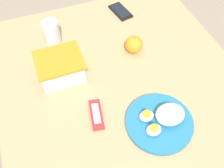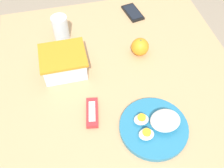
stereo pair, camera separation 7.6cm
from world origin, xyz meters
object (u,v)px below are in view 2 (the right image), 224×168
candy_bar (92,113)px  drinking_glass (61,28)px  cell_phone (133,12)px  food_container (64,63)px  rice_plate (156,126)px  orange_fruit (140,47)px

candy_bar → drinking_glass: 0.42m
candy_bar → cell_phone: size_ratio=0.87×
food_container → cell_phone: food_container is taller
rice_plate → candy_bar: bearing=152.2°
orange_fruit → rice_plate: orange_fruit is taller
orange_fruit → rice_plate: size_ratio=0.32×
orange_fruit → candy_bar: 0.35m
orange_fruit → drinking_glass: size_ratio=0.65×
cell_phone → rice_plate: bearing=-98.7°
food_container → orange_fruit: (0.32, 0.02, -0.00)m
rice_plate → drinking_glass: 0.58m
food_container → cell_phone: 0.46m
orange_fruit → rice_plate: bearing=-97.9°
cell_phone → drinking_glass: size_ratio=1.22×
food_container → candy_bar: food_container is taller
food_container → cell_phone: bearing=38.3°
food_container → rice_plate: bearing=-51.1°
cell_phone → food_container: bearing=-141.7°
orange_fruit → rice_plate: (-0.05, -0.35, -0.02)m
orange_fruit → food_container: bearing=-175.8°
candy_bar → drinking_glass: (-0.06, 0.42, 0.05)m
food_container → drinking_glass: bearing=86.9°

